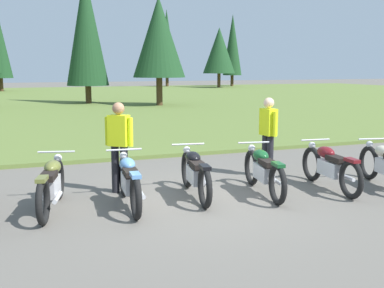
{
  "coord_description": "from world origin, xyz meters",
  "views": [
    {
      "loc": [
        -3.07,
        -7.4,
        2.29
      ],
      "look_at": [
        0.0,
        0.6,
        0.9
      ],
      "focal_mm": 44.33,
      "sensor_mm": 36.0,
      "label": 1
    }
  ],
  "objects_px": {
    "rider_checking_bike": "(268,132)",
    "rider_near_row_end": "(119,142)",
    "motorcycle_olive": "(52,184)",
    "motorcycle_british_green": "(264,170)",
    "motorcycle_sky_blue": "(129,181)",
    "motorcycle_maroon": "(330,166)",
    "motorcycle_black": "(195,173)"
  },
  "relations": [
    {
      "from": "motorcycle_olive",
      "to": "motorcycle_maroon",
      "type": "bearing_deg",
      "value": -5.19
    },
    {
      "from": "motorcycle_olive",
      "to": "motorcycle_maroon",
      "type": "distance_m",
      "value": 5.06
    },
    {
      "from": "rider_checking_bike",
      "to": "rider_near_row_end",
      "type": "relative_size",
      "value": 1.0
    },
    {
      "from": "motorcycle_olive",
      "to": "rider_checking_bike",
      "type": "xyz_separation_m",
      "value": [
        4.48,
        0.91,
        0.51
      ]
    },
    {
      "from": "motorcycle_sky_blue",
      "to": "motorcycle_maroon",
      "type": "bearing_deg",
      "value": -3.55
    },
    {
      "from": "motorcycle_british_green",
      "to": "rider_checking_bike",
      "type": "distance_m",
      "value": 1.55
    },
    {
      "from": "motorcycle_sky_blue",
      "to": "motorcycle_british_green",
      "type": "height_order",
      "value": "same"
    },
    {
      "from": "motorcycle_olive",
      "to": "motorcycle_british_green",
      "type": "bearing_deg",
      "value": -4.94
    },
    {
      "from": "motorcycle_black",
      "to": "rider_checking_bike",
      "type": "relative_size",
      "value": 1.25
    },
    {
      "from": "motorcycle_olive",
      "to": "motorcycle_black",
      "type": "height_order",
      "value": "same"
    },
    {
      "from": "rider_checking_bike",
      "to": "rider_near_row_end",
      "type": "distance_m",
      "value": 3.23
    },
    {
      "from": "motorcycle_british_green",
      "to": "motorcycle_black",
      "type": "bearing_deg",
      "value": 168.17
    },
    {
      "from": "motorcycle_olive",
      "to": "motorcycle_british_green",
      "type": "relative_size",
      "value": 0.99
    },
    {
      "from": "motorcycle_black",
      "to": "motorcycle_british_green",
      "type": "distance_m",
      "value": 1.26
    },
    {
      "from": "motorcycle_olive",
      "to": "motorcycle_sky_blue",
      "type": "relative_size",
      "value": 0.98
    },
    {
      "from": "motorcycle_sky_blue",
      "to": "rider_checking_bike",
      "type": "distance_m",
      "value": 3.49
    },
    {
      "from": "motorcycle_black",
      "to": "motorcycle_maroon",
      "type": "height_order",
      "value": "same"
    },
    {
      "from": "motorcycle_british_green",
      "to": "rider_near_row_end",
      "type": "relative_size",
      "value": 1.25
    },
    {
      "from": "motorcycle_black",
      "to": "motorcycle_maroon",
      "type": "xyz_separation_m",
      "value": [
        2.58,
        -0.4,
        0.0
      ]
    },
    {
      "from": "motorcycle_sky_blue",
      "to": "motorcycle_black",
      "type": "height_order",
      "value": "same"
    },
    {
      "from": "motorcycle_maroon",
      "to": "rider_near_row_end",
      "type": "xyz_separation_m",
      "value": [
        -3.78,
        1.15,
        0.51
      ]
    },
    {
      "from": "motorcycle_black",
      "to": "rider_near_row_end",
      "type": "relative_size",
      "value": 1.25
    },
    {
      "from": "motorcycle_olive",
      "to": "rider_checking_bike",
      "type": "bearing_deg",
      "value": 11.52
    },
    {
      "from": "motorcycle_olive",
      "to": "motorcycle_maroon",
      "type": "height_order",
      "value": "same"
    },
    {
      "from": "motorcycle_maroon",
      "to": "rider_checking_bike",
      "type": "bearing_deg",
      "value": 112.15
    },
    {
      "from": "motorcycle_sky_blue",
      "to": "motorcycle_maroon",
      "type": "height_order",
      "value": "same"
    },
    {
      "from": "motorcycle_maroon",
      "to": "rider_near_row_end",
      "type": "relative_size",
      "value": 1.26
    },
    {
      "from": "motorcycle_black",
      "to": "motorcycle_british_green",
      "type": "xyz_separation_m",
      "value": [
        1.24,
        -0.26,
        0.0
      ]
    },
    {
      "from": "motorcycle_black",
      "to": "motorcycle_british_green",
      "type": "relative_size",
      "value": 1.0
    },
    {
      "from": "motorcycle_black",
      "to": "rider_near_row_end",
      "type": "distance_m",
      "value": 1.5
    },
    {
      "from": "motorcycle_maroon",
      "to": "rider_near_row_end",
      "type": "bearing_deg",
      "value": 163.06
    },
    {
      "from": "motorcycle_black",
      "to": "rider_near_row_end",
      "type": "height_order",
      "value": "rider_near_row_end"
    }
  ]
}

